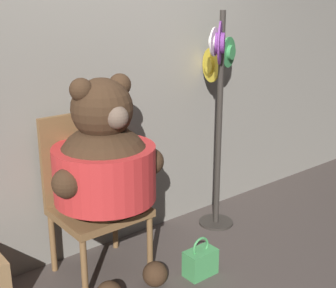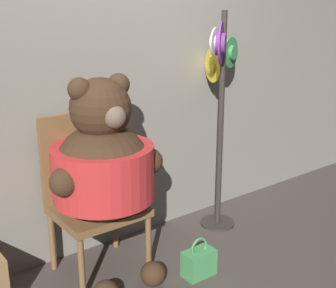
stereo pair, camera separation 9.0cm
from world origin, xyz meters
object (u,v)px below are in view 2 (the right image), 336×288
(chair, at_px, (91,190))
(hat_display_rack, at_px, (220,98))
(teddy_bear, at_px, (104,166))
(handbag_on_ground, at_px, (199,262))

(chair, distance_m, hat_display_rack, 1.20)
(teddy_bear, distance_m, hat_display_rack, 1.12)
(hat_display_rack, xyz_separation_m, handbag_on_ground, (-0.59, -0.47, -0.97))
(chair, relative_size, hat_display_rack, 0.63)
(chair, relative_size, teddy_bear, 0.79)
(chair, xyz_separation_m, handbag_on_ground, (0.49, -0.55, -0.46))
(teddy_bear, height_order, hat_display_rack, hat_display_rack)
(teddy_bear, bearing_deg, handbag_on_ground, -37.25)
(chair, bearing_deg, hat_display_rack, -4.13)
(teddy_bear, relative_size, hat_display_rack, 0.79)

